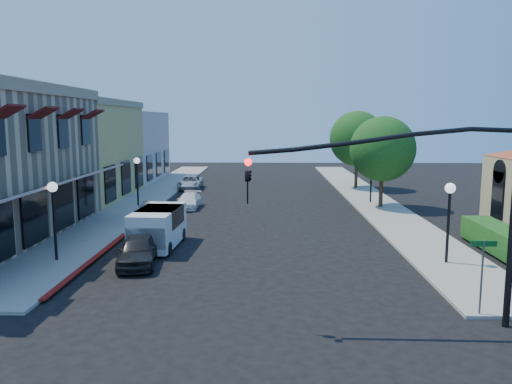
{
  "coord_description": "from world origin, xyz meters",
  "views": [
    {
      "loc": [
        0.75,
        -13.05,
        6.21
      ],
      "look_at": [
        0.19,
        11.86,
        2.6
      ],
      "focal_mm": 35.0,
      "sensor_mm": 36.0,
      "label": 1
    }
  ],
  "objects_px": {
    "lamppost_left_near": "(53,201)",
    "lamppost_right_near": "(449,203)",
    "street_tree_b": "(357,139)",
    "parked_car_d": "(190,183)",
    "street_tree_a": "(382,149)",
    "lamppost_right_far": "(372,167)",
    "parked_car_c": "(189,201)",
    "parked_car_b": "(153,213)",
    "signal_mast_arm": "(441,193)",
    "street_name_sign": "(482,265)",
    "lamppost_left_far": "(137,169)",
    "parked_car_a": "(138,250)",
    "white_van": "(158,225)"
  },
  "relations": [
    {
      "from": "white_van",
      "to": "parked_car_a",
      "type": "height_order",
      "value": "white_van"
    },
    {
      "from": "parked_car_d",
      "to": "parked_car_b",
      "type": "bearing_deg",
      "value": -91.5
    },
    {
      "from": "lamppost_right_near",
      "to": "lamppost_right_far",
      "type": "distance_m",
      "value": 16.0
    },
    {
      "from": "signal_mast_arm",
      "to": "parked_car_a",
      "type": "xyz_separation_m",
      "value": [
        -10.66,
        6.19,
        -3.44
      ]
    },
    {
      "from": "parked_car_b",
      "to": "parked_car_d",
      "type": "xyz_separation_m",
      "value": [
        0.0,
        15.01,
        -0.03
      ]
    },
    {
      "from": "lamppost_left_near",
      "to": "parked_car_c",
      "type": "distance_m",
      "value": 14.36
    },
    {
      "from": "parked_car_a",
      "to": "parked_car_b",
      "type": "distance_m",
      "value": 8.95
    },
    {
      "from": "white_van",
      "to": "parked_car_d",
      "type": "bearing_deg",
      "value": 94.44
    },
    {
      "from": "signal_mast_arm",
      "to": "parked_car_a",
      "type": "relative_size",
      "value": 2.12
    },
    {
      "from": "street_tree_a",
      "to": "lamppost_right_far",
      "type": "height_order",
      "value": "street_tree_a"
    },
    {
      "from": "parked_car_b",
      "to": "parked_car_a",
      "type": "bearing_deg",
      "value": -79.56
    },
    {
      "from": "street_name_sign",
      "to": "parked_car_d",
      "type": "height_order",
      "value": "street_name_sign"
    },
    {
      "from": "lamppost_left_far",
      "to": "parked_car_d",
      "type": "bearing_deg",
      "value": 76.44
    },
    {
      "from": "lamppost_right_far",
      "to": "parked_car_c",
      "type": "bearing_deg",
      "value": -170.16
    },
    {
      "from": "white_van",
      "to": "lamppost_left_near",
      "type": "bearing_deg",
      "value": -145.55
    },
    {
      "from": "street_tree_b",
      "to": "lamppost_left_near",
      "type": "bearing_deg",
      "value": -125.79
    },
    {
      "from": "street_tree_a",
      "to": "signal_mast_arm",
      "type": "bearing_deg",
      "value": -98.17
    },
    {
      "from": "lamppost_left_near",
      "to": "parked_car_d",
      "type": "relative_size",
      "value": 0.83
    },
    {
      "from": "street_name_sign",
      "to": "parked_car_c",
      "type": "xyz_separation_m",
      "value": [
        -12.3,
        19.49,
        -1.17
      ]
    },
    {
      "from": "street_tree_a",
      "to": "lamppost_left_far",
      "type": "relative_size",
      "value": 1.82
    },
    {
      "from": "street_tree_b",
      "to": "white_van",
      "type": "distance_m",
      "value": 25.4
    },
    {
      "from": "parked_car_c",
      "to": "parked_car_d",
      "type": "height_order",
      "value": "parked_car_d"
    },
    {
      "from": "parked_car_c",
      "to": "lamppost_left_near",
      "type": "bearing_deg",
      "value": -103.65
    },
    {
      "from": "signal_mast_arm",
      "to": "parked_car_b",
      "type": "relative_size",
      "value": 2.09
    },
    {
      "from": "lamppost_right_near",
      "to": "street_name_sign",
      "type": "bearing_deg",
      "value": -99.78
    },
    {
      "from": "lamppost_right_near",
      "to": "street_tree_b",
      "type": "bearing_deg",
      "value": 89.28
    },
    {
      "from": "street_tree_a",
      "to": "lamppost_right_far",
      "type": "bearing_deg",
      "value": 98.53
    },
    {
      "from": "street_tree_a",
      "to": "lamppost_right_near",
      "type": "distance_m",
      "value": 14.08
    },
    {
      "from": "lamppost_left_far",
      "to": "lamppost_right_far",
      "type": "height_order",
      "value": "same"
    },
    {
      "from": "lamppost_right_far",
      "to": "street_name_sign",
      "type": "bearing_deg",
      "value": -92.63
    },
    {
      "from": "street_tree_a",
      "to": "signal_mast_arm",
      "type": "xyz_separation_m",
      "value": [
        -2.94,
        -20.5,
        -0.11
      ]
    },
    {
      "from": "lamppost_left_near",
      "to": "parked_car_b",
      "type": "height_order",
      "value": "lamppost_left_near"
    },
    {
      "from": "lamppost_left_near",
      "to": "white_van",
      "type": "xyz_separation_m",
      "value": [
        3.92,
        2.69,
        -1.63
      ]
    },
    {
      "from": "parked_car_c",
      "to": "signal_mast_arm",
      "type": "bearing_deg",
      "value": -60.72
    },
    {
      "from": "white_van",
      "to": "parked_car_d",
      "type": "height_order",
      "value": "white_van"
    },
    {
      "from": "lamppost_right_near",
      "to": "parked_car_c",
      "type": "distance_m",
      "value": 19.22
    },
    {
      "from": "signal_mast_arm",
      "to": "parked_car_b",
      "type": "xyz_separation_m",
      "value": [
        -12.06,
        15.03,
        -3.46
      ]
    },
    {
      "from": "lamppost_right_far",
      "to": "parked_car_a",
      "type": "relative_size",
      "value": 0.94
    },
    {
      "from": "signal_mast_arm",
      "to": "white_van",
      "type": "height_order",
      "value": "signal_mast_arm"
    },
    {
      "from": "parked_car_b",
      "to": "parked_car_c",
      "type": "height_order",
      "value": "parked_car_b"
    },
    {
      "from": "lamppost_left_near",
      "to": "lamppost_left_far",
      "type": "distance_m",
      "value": 14.0
    },
    {
      "from": "street_tree_b",
      "to": "lamppost_left_far",
      "type": "bearing_deg",
      "value": -149.97
    },
    {
      "from": "parked_car_c",
      "to": "lamppost_left_far",
      "type": "bearing_deg",
      "value": 176.74
    },
    {
      "from": "signal_mast_arm",
      "to": "white_van",
      "type": "bearing_deg",
      "value": 138.63
    },
    {
      "from": "lamppost_left_far",
      "to": "parked_car_a",
      "type": "distance_m",
      "value": 14.93
    },
    {
      "from": "street_tree_b",
      "to": "parked_car_d",
      "type": "xyz_separation_m",
      "value": [
        -15.0,
        -0.46,
        -3.95
      ]
    },
    {
      "from": "street_tree_b",
      "to": "lamppost_left_far",
      "type": "xyz_separation_m",
      "value": [
        -17.3,
        -10.0,
        -1.81
      ]
    },
    {
      "from": "lamppost_right_far",
      "to": "parked_car_c",
      "type": "xyz_separation_m",
      "value": [
        -13.3,
        -2.31,
        -2.21
      ]
    },
    {
      "from": "lamppost_left_near",
      "to": "lamppost_right_near",
      "type": "distance_m",
      "value": 17.0
    },
    {
      "from": "lamppost_left_near",
      "to": "lamppost_right_near",
      "type": "xyz_separation_m",
      "value": [
        17.0,
        0.0,
        0.0
      ]
    }
  ]
}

